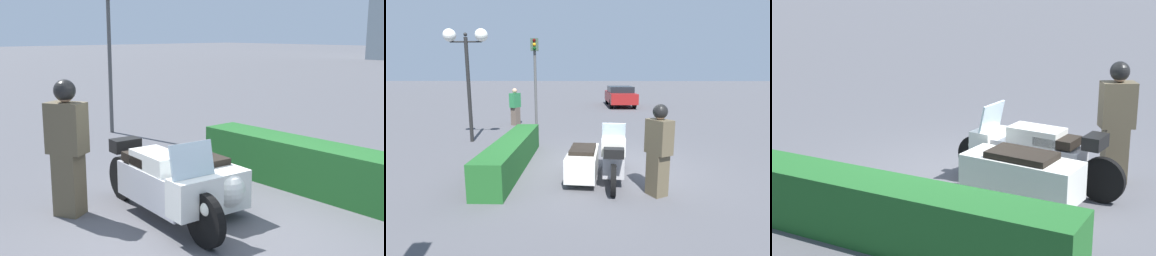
% 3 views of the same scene
% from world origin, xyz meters
% --- Properties ---
extents(ground_plane, '(160.00, 160.00, 0.00)m').
position_xyz_m(ground_plane, '(0.00, 0.00, 0.00)').
color(ground_plane, '#4C4C51').
extents(police_motorcycle, '(2.58, 1.44, 1.15)m').
position_xyz_m(police_motorcycle, '(-0.70, 0.19, 0.46)').
color(police_motorcycle, black).
rests_on(police_motorcycle, ground).
extents(officer_rider, '(0.56, 0.49, 1.77)m').
position_xyz_m(officer_rider, '(-1.68, -0.92, 0.94)').
color(officer_rider, brown).
rests_on(officer_rider, ground).
extents(hedge_bush_curbside, '(4.31, 0.66, 0.73)m').
position_xyz_m(hedge_bush_curbside, '(-0.04, 2.28, 0.37)').
color(hedge_bush_curbside, '#1E5623').
rests_on(hedge_bush_curbside, ground).
extents(traffic_light_far, '(0.23, 0.27, 3.51)m').
position_xyz_m(traffic_light_far, '(-5.88, 2.30, 2.30)').
color(traffic_light_far, '#4C4C4C').
rests_on(traffic_light_far, ground).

